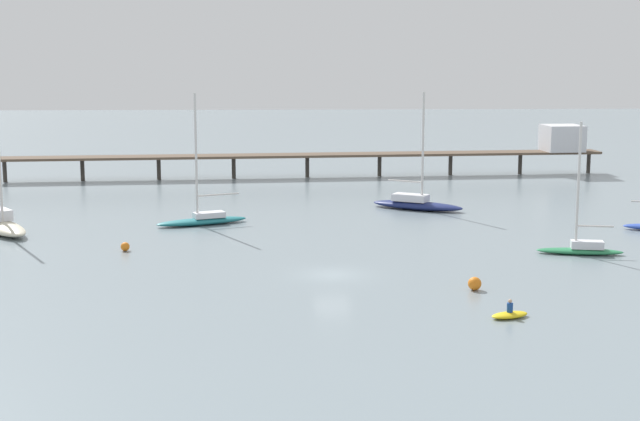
% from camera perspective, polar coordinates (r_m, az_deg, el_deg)
% --- Properties ---
extents(ground_plane, '(400.00, 400.00, 0.00)m').
position_cam_1_polar(ground_plane, '(65.75, 0.76, -3.96)').
color(ground_plane, gray).
extents(pier, '(76.23, 9.39, 6.32)m').
position_cam_1_polar(pier, '(119.84, 6.50, 3.85)').
color(pier, brown).
rests_on(pier, ground_plane).
extents(sailboat_green, '(6.79, 2.75, 10.30)m').
position_cam_1_polar(sailboat_green, '(75.06, 15.74, -2.09)').
color(sailboat_green, '#287F4C').
rests_on(sailboat_green, ground_plane).
extents(sailboat_navy, '(9.48, 6.87, 11.76)m').
position_cam_1_polar(sailboat_navy, '(93.66, 5.92, 0.49)').
color(sailboat_navy, navy).
rests_on(sailboat_navy, ground_plane).
extents(sailboat_teal, '(8.60, 4.97, 11.98)m').
position_cam_1_polar(sailboat_teal, '(85.50, -7.19, -0.41)').
color(sailboat_teal, '#1E727A').
rests_on(sailboat_teal, ground_plane).
extents(sailboat_cream, '(7.73, 9.56, 12.98)m').
position_cam_1_polar(sailboat_cream, '(85.75, -18.99, -0.75)').
color(sailboat_cream, beige).
rests_on(sailboat_cream, ground_plane).
extents(dinghy_yellow, '(2.62, 1.85, 1.14)m').
position_cam_1_polar(dinghy_yellow, '(56.29, 11.55, -6.25)').
color(dinghy_yellow, yellow).
rests_on(dinghy_yellow, ground_plane).
extents(mooring_buoy_outer, '(0.71, 0.71, 0.71)m').
position_cam_1_polar(mooring_buoy_outer, '(75.11, -11.86, -2.18)').
color(mooring_buoy_outer, orange).
rests_on(mooring_buoy_outer, ground_plane).
extents(mooring_buoy_far, '(0.89, 0.89, 0.89)m').
position_cam_1_polar(mooring_buoy_far, '(62.24, 9.46, -4.44)').
color(mooring_buoy_far, orange).
rests_on(mooring_buoy_far, ground_plane).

